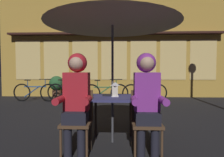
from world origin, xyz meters
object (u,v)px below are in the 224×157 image
chair_left (78,118)px  bicycle_fourth (145,92)px  potted_plant (57,85)px  cafe_table (112,103)px  bicycle_third (105,93)px  lantern (115,89)px  person_right_hooded (147,93)px  patio_umbrella (112,13)px  book (109,95)px  bicycle_second (68,92)px  bicycle_nearest (35,92)px  person_left_hooded (77,93)px  chair_right (146,118)px

chair_left → bicycle_fourth: bearing=70.2°
potted_plant → cafe_table: bearing=-61.8°
chair_left → bicycle_third: (0.09, 4.12, -0.14)m
lantern → person_right_hooded: (0.44, -0.42, -0.01)m
patio_umbrella → lantern: (0.04, -0.01, -1.20)m
chair_left → person_right_hooded: size_ratio=0.62×
chair_left → book: chair_left is taller
cafe_table → bicycle_second: 4.31m
patio_umbrella → bicycle_second: size_ratio=1.38×
chair_left → bicycle_nearest: bearing=121.2°
chair_left → bicycle_third: bearing=88.8°
lantern → bicycle_second: lantern is taller
chair_left → person_left_hooded: person_left_hooded is taller
bicycle_fourth → chair_right: bearing=-97.6°
bicycle_second → chair_left: bearing=-72.9°
lantern → person_left_hooded: bearing=-141.3°
person_left_hooded → book: person_left_hooded is taller
book → lantern: bearing=-29.2°
person_right_hooded → chair_left: bearing=176.6°
patio_umbrella → person_right_hooded: (0.48, -0.43, -1.21)m
person_left_hooded → bicycle_second: (-1.31, 4.34, -0.50)m
cafe_table → chair_right: chair_right is taller
cafe_table → potted_plant: potted_plant is taller
bicycle_fourth → person_left_hooded: bearing=-109.6°
lantern → bicycle_third: size_ratio=0.14×
chair_left → bicycle_third: 4.12m
bicycle_fourth → bicycle_second: bearing=178.6°
chair_left → potted_plant: size_ratio=0.95×
book → patio_umbrella: bearing=-43.0°
person_right_hooded → potted_plant: size_ratio=1.52×
bicycle_second → patio_umbrella: bearing=-65.4°
patio_umbrella → book: (-0.05, 0.08, -1.31)m
bicycle_nearest → person_left_hooded: bearing=-59.2°
cafe_table → book: book is taller
patio_umbrella → bicycle_nearest: 5.17m
cafe_table → patio_umbrella: 1.42m
bicycle_third → patio_umbrella: bearing=-84.0°
patio_umbrella → bicycle_third: 4.14m
chair_right → book: chair_right is taller
cafe_table → person_right_hooded: bearing=-41.6°
lantern → bicycle_third: (-0.43, 3.76, -0.51)m
person_right_hooded → bicycle_second: (-2.27, 4.34, -0.50)m
person_right_hooded → book: person_right_hooded is taller
chair_right → potted_plant: (-2.94, 4.96, 0.05)m
person_left_hooded → bicycle_fourth: (1.52, 4.27, -0.50)m
bicycle_nearest → bicycle_second: size_ratio=1.00×
bicycle_fourth → person_right_hooded: bearing=-97.5°
cafe_table → book: size_ratio=3.70×
cafe_table → bicycle_second: size_ratio=0.44×
person_left_hooded → bicycle_second: size_ratio=0.84×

